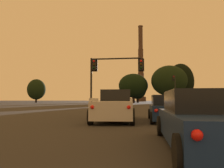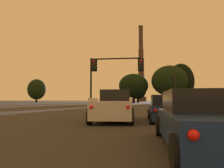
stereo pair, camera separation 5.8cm
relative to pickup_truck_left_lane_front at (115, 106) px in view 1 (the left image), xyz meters
The scene contains 11 objects.
pickup_truck_left_lane_front is the anchor object (origin of this frame).
sedan_center_lane_second 7.69m from the pickup_truck_left_lane_front, 67.00° to the right, with size 2.02×4.72×1.43m.
hatchback_center_lane_front 2.95m from the pickup_truck_left_lane_front, ahead, with size 1.94×4.12×1.44m.
traffic_light_far_right 39.04m from the pickup_truck_left_lane_front, 76.12° to the left, with size 0.78×0.50×6.77m.
traffic_light_overhead_left 8.66m from the pickup_truck_left_lane_front, 100.26° to the left, with size 5.30×0.50×5.24m.
smokestack 145.48m from the pickup_truck_left_lane_front, 88.98° to the left, with size 6.85×6.85×54.85m.
treeline_far_left 83.76m from the pickup_truck_left_lane_front, 119.35° to the left, with size 7.57×6.81×9.72m.
treeline_far_right 76.81m from the pickup_truck_left_lane_front, 89.47° to the left, with size 7.27×6.54×10.70m.
treeline_right_mid 71.27m from the pickup_truck_left_lane_front, 79.88° to the left, with size 13.31×11.98×13.88m.
treeline_center_left 70.94m from the pickup_truck_left_lane_front, 90.72° to the left, with size 11.18×10.06×11.13m.
treeline_left_mid 74.15m from the pickup_truck_left_lane_front, 76.78° to the left, with size 9.82×8.84×14.85m.
Camera 1 is at (-1.81, 0.45, 1.18)m, focal length 35.00 mm.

